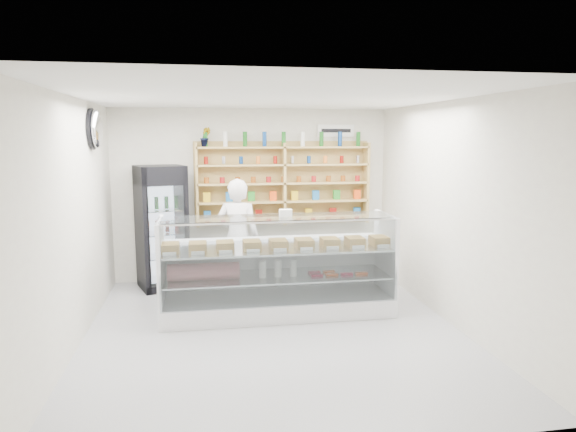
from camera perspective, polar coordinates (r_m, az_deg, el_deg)
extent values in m
plane|color=#A2A2A7|center=(6.42, -1.57, -12.65)|extent=(5.00, 5.00, 0.00)
plane|color=white|center=(6.00, -1.69, 13.11)|extent=(5.00, 5.00, 0.00)
plane|color=silver|center=(8.52, -3.97, 2.37)|extent=(4.50, 0.00, 4.50)
plane|color=silver|center=(3.65, 3.86, -6.29)|extent=(4.50, 0.00, 4.50)
plane|color=silver|center=(6.17, -22.82, -0.75)|extent=(0.00, 5.00, 5.00)
plane|color=silver|center=(6.74, 17.67, 0.29)|extent=(0.00, 5.00, 5.00)
cube|color=white|center=(6.96, -1.17, -9.81)|extent=(3.05, 0.86, 0.25)
cube|color=white|center=(7.22, -1.65, -5.44)|extent=(3.05, 0.05, 0.64)
cube|color=silver|center=(6.85, -1.18, -6.71)|extent=(2.92, 0.76, 0.02)
cube|color=silver|center=(6.76, -1.19, -3.64)|extent=(2.98, 0.79, 0.02)
cube|color=silver|center=(6.38, -0.64, -5.37)|extent=(2.98, 0.12, 1.06)
cube|color=silver|center=(6.63, -1.14, -0.13)|extent=(2.98, 0.60, 0.01)
imported|color=silver|center=(7.62, -5.60, -2.40)|extent=(0.73, 0.58, 1.75)
cube|color=black|center=(8.20, -13.87, -1.23)|extent=(0.87, 0.85, 1.92)
cube|color=#310436|center=(7.81, -14.97, 4.26)|extent=(0.65, 0.24, 0.27)
cube|color=silver|center=(7.92, -14.76, -2.25)|extent=(0.55, 0.19, 1.51)
cube|color=tan|center=(8.30, -10.08, 3.41)|extent=(0.04, 0.28, 1.33)
cube|color=tan|center=(8.40, -0.47, 3.61)|extent=(0.04, 0.28, 1.33)
cube|color=tan|center=(8.73, 8.65, 3.71)|extent=(0.04, 0.28, 1.33)
cube|color=tan|center=(8.48, -0.47, -0.36)|extent=(2.80, 0.28, 0.03)
cube|color=tan|center=(8.43, -0.47, 1.65)|extent=(2.80, 0.28, 0.03)
cube|color=tan|center=(8.40, -0.47, 3.68)|extent=(2.80, 0.28, 0.03)
cube|color=tan|center=(8.38, -0.47, 5.72)|extent=(2.80, 0.28, 0.03)
cube|color=tan|center=(8.37, -0.48, 7.64)|extent=(2.80, 0.28, 0.03)
imported|color=#1E6626|center=(8.26, -9.17, 8.66)|extent=(0.17, 0.14, 0.30)
ellipsoid|color=silver|center=(7.25, -20.54, 9.05)|extent=(0.15, 0.50, 0.50)
cube|color=white|center=(8.68, 5.34, 9.42)|extent=(0.62, 0.03, 0.20)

